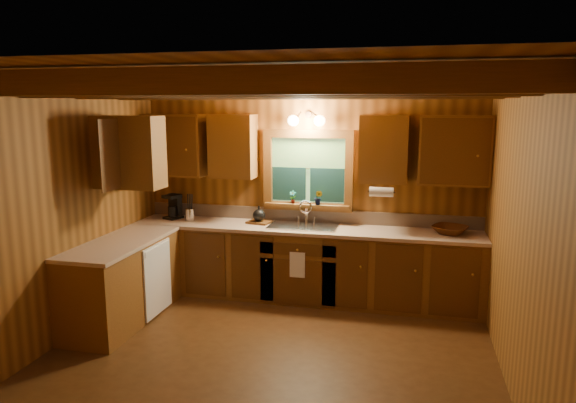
% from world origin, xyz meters
% --- Properties ---
extents(room, '(4.20, 4.20, 4.20)m').
position_xyz_m(room, '(0.00, 0.00, 1.30)').
color(room, '#4A2B11').
rests_on(room, ground).
extents(ceiling_beams, '(4.20, 2.54, 0.18)m').
position_xyz_m(ceiling_beams, '(0.00, 0.00, 2.49)').
color(ceiling_beams, brown).
rests_on(ceiling_beams, room).
extents(base_cabinets, '(4.20, 2.22, 0.86)m').
position_xyz_m(base_cabinets, '(-0.49, 1.28, 0.43)').
color(base_cabinets, brown).
rests_on(base_cabinets, ground).
extents(countertop, '(4.20, 2.24, 0.04)m').
position_xyz_m(countertop, '(-0.48, 1.29, 0.88)').
color(countertop, tan).
rests_on(countertop, base_cabinets).
extents(backsplash, '(4.20, 0.02, 0.16)m').
position_xyz_m(backsplash, '(0.00, 1.89, 0.98)').
color(backsplash, tan).
rests_on(backsplash, room).
extents(dishwasher_panel, '(0.02, 0.60, 0.80)m').
position_xyz_m(dishwasher_panel, '(-1.47, 0.68, 0.43)').
color(dishwasher_panel, white).
rests_on(dishwasher_panel, base_cabinets).
extents(upper_cabinets, '(4.19, 1.77, 0.78)m').
position_xyz_m(upper_cabinets, '(-0.56, 1.42, 1.84)').
color(upper_cabinets, brown).
rests_on(upper_cabinets, room).
extents(window, '(1.12, 0.08, 1.00)m').
position_xyz_m(window, '(0.00, 1.87, 1.53)').
color(window, brown).
rests_on(window, room).
extents(window_sill, '(1.06, 0.14, 0.04)m').
position_xyz_m(window_sill, '(0.00, 1.82, 1.12)').
color(window_sill, brown).
rests_on(window_sill, room).
extents(wall_sconce, '(0.45, 0.21, 0.17)m').
position_xyz_m(wall_sconce, '(0.00, 1.75, 2.16)').
color(wall_sconce, black).
rests_on(wall_sconce, room).
extents(paper_towel_roll, '(0.27, 0.11, 0.11)m').
position_xyz_m(paper_towel_roll, '(0.92, 1.53, 1.37)').
color(paper_towel_roll, white).
rests_on(paper_towel_roll, upper_cabinets).
extents(dish_towel, '(0.18, 0.01, 0.30)m').
position_xyz_m(dish_towel, '(0.00, 1.26, 0.52)').
color(dish_towel, white).
rests_on(dish_towel, base_cabinets).
extents(sink, '(0.82, 0.48, 0.43)m').
position_xyz_m(sink, '(0.00, 1.60, 0.86)').
color(sink, silver).
rests_on(sink, countertop).
extents(coffee_maker, '(0.18, 0.22, 0.31)m').
position_xyz_m(coffee_maker, '(-1.73, 1.69, 1.05)').
color(coffee_maker, black).
rests_on(coffee_maker, countertop).
extents(utensil_crock, '(0.12, 0.12, 0.34)m').
position_xyz_m(utensil_crock, '(-1.47, 1.61, 0.98)').
color(utensil_crock, silver).
rests_on(utensil_crock, countertop).
extents(cutting_board, '(0.31, 0.25, 0.02)m').
position_xyz_m(cutting_board, '(-0.57, 1.65, 0.91)').
color(cutting_board, '#4E2C10').
rests_on(cutting_board, countertop).
extents(teakettle, '(0.15, 0.15, 0.19)m').
position_xyz_m(teakettle, '(-0.57, 1.65, 1.00)').
color(teakettle, black).
rests_on(teakettle, cutting_board).
extents(wicker_basket, '(0.51, 0.51, 0.09)m').
position_xyz_m(wicker_basket, '(1.70, 1.63, 0.95)').
color(wicker_basket, '#48230C').
rests_on(wicker_basket, countertop).
extents(potted_plant_left, '(0.09, 0.07, 0.16)m').
position_xyz_m(potted_plant_left, '(-0.18, 1.80, 1.22)').
color(potted_plant_left, '#4E2C10').
rests_on(potted_plant_left, window_sill).
extents(potted_plant_right, '(0.12, 0.11, 0.18)m').
position_xyz_m(potted_plant_right, '(0.15, 1.78, 1.23)').
color(potted_plant_right, '#4E2C10').
rests_on(potted_plant_right, window_sill).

